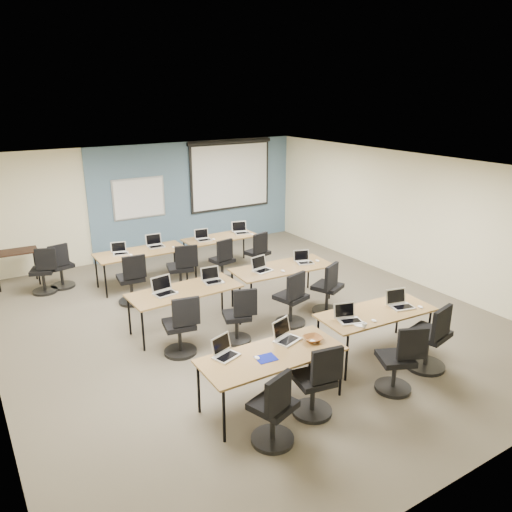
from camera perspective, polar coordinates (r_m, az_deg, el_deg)
floor at (r=9.00m, az=-1.20°, el=-7.27°), size 8.00×9.00×0.02m
ceiling at (r=8.19m, az=-1.33°, el=10.01°), size 8.00×9.00×0.02m
wall_back at (r=12.45m, az=-12.01°, el=6.23°), size 8.00×0.04×2.70m
wall_front at (r=5.46m, az=24.31°, el=-11.26°), size 8.00×0.04×2.70m
wall_right at (r=11.02m, az=16.95°, el=4.25°), size 0.04×9.00×2.70m
blue_accent_panel at (r=12.90m, az=-6.73°, el=6.91°), size 5.50×0.04×2.70m
whiteboard at (r=12.27m, az=-13.23°, el=6.44°), size 1.28×0.03×0.98m
projector_screen at (r=13.18m, az=-2.92°, el=9.63°), size 2.40×0.10×1.82m
training_table_front_left at (r=6.45m, az=1.84°, el=-11.45°), size 1.88×0.78×0.73m
training_table_front_right at (r=7.79m, az=13.57°, el=-6.48°), size 1.83×0.76×0.73m
training_table_mid_left at (r=8.45m, az=-8.13°, el=-4.12°), size 1.87×0.78×0.73m
training_table_mid_right at (r=9.43m, az=3.02°, el=-1.50°), size 1.92×0.80×0.73m
training_table_back_left at (r=10.60m, az=-12.99°, el=0.30°), size 1.85×0.77×0.73m
training_table_back_right at (r=11.37m, az=-4.07°, el=1.94°), size 1.68×0.70×0.73m
laptop_0 at (r=6.37m, az=-3.62°, el=-10.82°), size 0.31×0.27×0.24m
mouse_0 at (r=6.32m, az=0.13°, el=-11.55°), size 0.08×0.10×0.03m
task_chair_0 at (r=5.94m, az=2.08°, el=-17.60°), size 0.53×0.51×0.99m
laptop_1 at (r=6.75m, az=3.36°, el=-9.02°), size 0.34×0.29×0.26m
mouse_1 at (r=6.73m, az=6.55°, el=-9.69°), size 0.09×0.12×0.04m
task_chair_1 at (r=6.44m, az=6.90°, el=-14.57°), size 0.51×0.51×0.99m
laptop_2 at (r=7.38m, az=10.46°, el=-6.84°), size 0.32×0.27×0.24m
mouse_2 at (r=7.45m, az=13.34°, el=-7.21°), size 0.07×0.10×0.03m
task_chair_2 at (r=7.11m, az=16.03°, el=-11.84°), size 0.53×0.49×0.98m
laptop_3 at (r=8.01m, az=16.12°, el=-5.15°), size 0.34×0.29×0.26m
mouse_3 at (r=8.08m, az=18.28°, el=-5.56°), size 0.09×0.11×0.03m
task_chair_3 at (r=7.74m, az=19.30°, el=-9.29°), size 0.58×0.58×1.05m
laptop_4 at (r=8.33m, az=-10.51°, el=-3.77°), size 0.36×0.30×0.27m
mouse_4 at (r=8.33m, az=-9.05°, el=-4.11°), size 0.06×0.09×0.03m
task_chair_4 at (r=7.79m, az=-8.53°, el=-8.41°), size 0.51×0.51×0.99m
laptop_5 at (r=8.70m, az=-5.01°, el=-2.57°), size 0.33×0.28×0.25m
mouse_5 at (r=8.66m, az=-3.86°, el=-2.99°), size 0.08×0.11×0.04m
task_chair_5 at (r=8.08m, az=-1.95°, el=-7.32°), size 0.48×0.47×0.95m
laptop_6 at (r=9.20m, az=0.61°, el=-1.30°), size 0.34×0.29×0.26m
mouse_6 at (r=9.18m, az=3.08°, el=-1.71°), size 0.07×0.11×0.04m
task_chair_6 at (r=8.65m, az=4.13°, el=-5.37°), size 0.54×0.53×1.01m
laptop_7 at (r=9.66m, az=5.48°, el=-0.44°), size 0.31×0.26×0.24m
mouse_7 at (r=9.78m, az=7.03°, el=-0.54°), size 0.08×0.11×0.04m
task_chair_7 at (r=9.16m, az=8.23°, el=-4.13°), size 0.56×0.53×1.01m
laptop_8 at (r=10.52m, az=-15.29°, el=0.56°), size 0.30×0.26×0.23m
mouse_8 at (r=10.37m, az=-14.11°, el=0.14°), size 0.09×0.12×0.04m
task_chair_8 at (r=9.77m, az=-13.97°, el=-3.03°), size 0.53×0.53×1.01m
laptop_9 at (r=10.83m, az=-11.45°, el=1.40°), size 0.34×0.29×0.26m
mouse_9 at (r=10.70m, az=-9.40°, el=1.02°), size 0.07×0.10×0.03m
task_chair_9 at (r=10.10m, az=-8.45°, el=-1.89°), size 0.55×0.55×1.03m
laptop_10 at (r=11.14m, az=-6.06°, el=2.12°), size 0.32×0.27×0.24m
mouse_10 at (r=11.15m, az=-4.87°, el=1.93°), size 0.07×0.11×0.04m
task_chair_10 at (r=10.62m, az=-3.80°, el=-0.88°), size 0.47×0.47×0.96m
laptop_11 at (r=11.63m, az=-1.72°, el=2.95°), size 0.35×0.30×0.27m
mouse_11 at (r=11.50m, az=-0.46°, el=2.51°), size 0.09×0.11×0.03m
task_chair_11 at (r=11.02m, az=0.26°, el=-0.07°), size 0.50×0.50×0.98m
blue_mousepad at (r=6.33m, az=1.17°, el=-11.60°), size 0.27×0.24×0.01m
snack_bowl at (r=6.76m, az=6.52°, el=-9.36°), size 0.31×0.31×0.07m
snack_plate at (r=7.32m, az=11.79°, el=-7.62°), size 0.24×0.24×0.01m
coffee_cup at (r=7.20m, az=12.28°, el=-7.81°), size 0.07×0.07×0.05m
utility_table at (r=11.43m, az=-25.85°, el=0.02°), size 0.88×0.49×0.75m
spare_chair_a at (r=10.99m, az=-21.41°, el=-1.46°), size 0.49×0.49×0.97m
spare_chair_b at (r=10.84m, az=-23.05°, el=-1.95°), size 0.51×0.49×0.97m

